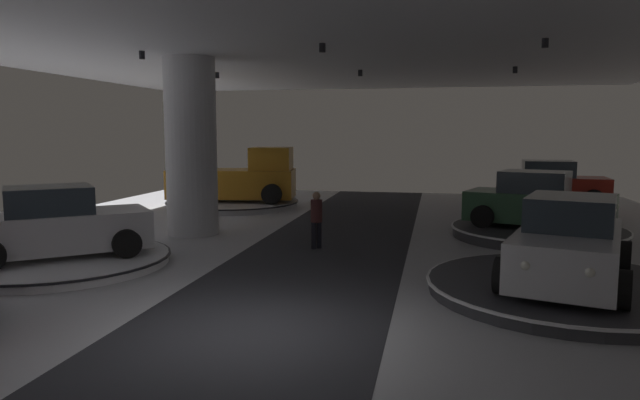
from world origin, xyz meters
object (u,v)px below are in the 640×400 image
Objects in this scene: display_platform_deep_left at (233,203)px; display_platform_mid_left at (59,260)px; display_car_deep_right at (551,184)px; column_left at (191,147)px; display_platform_far_right at (538,232)px; visitor_walking_near at (316,216)px; display_platform_deep_right at (550,207)px; display_car_mid_right at (569,244)px; display_car_far_right at (538,202)px; display_car_mid_left at (56,225)px; pickup_truck_deep_left at (240,179)px; display_platform_mid_right at (566,288)px.

display_platform_mid_left is at bearing -91.76° from display_platform_deep_left.
display_car_deep_right reaches higher than display_platform_mid_left.
column_left is 1.07× the size of display_platform_far_right.
visitor_walking_near is at bearing -155.10° from display_platform_far_right.
display_car_mid_right is at bearing -98.99° from display_platform_deep_right.
display_car_deep_right is at bearing 81.15° from display_car_mid_right.
display_car_far_right is 1.05× the size of display_car_mid_left.
column_left reaches higher than display_platform_deep_right.
display_car_far_right is 1.00× the size of display_car_mid_right.
display_platform_deep_right reaches higher than display_platform_deep_left.
visitor_walking_near is at bearing -154.92° from display_car_far_right.
display_car_mid_left is 0.96× the size of display_car_mid_right.
display_car_deep_right is at bearing 76.63° from display_platform_far_right.
column_left is 6.74m from pickup_truck_deep_left.
display_platform_deep_left is at bearing 88.12° from display_car_mid_left.
column_left reaches higher than display_platform_mid_right.
column_left reaches higher than pickup_truck_deep_left.
column_left reaches higher than display_car_far_right.
column_left is 7.05m from display_platform_deep_left.
display_platform_deep_right is 1.04× the size of display_car_mid_right.
display_car_deep_right reaches higher than display_platform_mid_right.
display_platform_mid_left is at bearing -152.86° from display_car_far_right.
display_platform_far_right is at bearing -19.90° from display_car_far_right.
pickup_truck_deep_left reaches higher than display_platform_deep_left.
display_platform_deep_right is at bearing 42.18° from display_car_mid_left.
display_car_far_right reaches higher than display_platform_far_right.
display_platform_deep_right is 0.91× the size of display_platform_far_right.
display_platform_deep_right is 0.86× the size of display_platform_mid_right.
display_car_mid_left is (-1.43, -4.70, -1.76)m from column_left.
display_platform_mid_right is at bearing -46.53° from pickup_truck_deep_left.
display_platform_mid_right is (-1.95, -12.48, -0.99)m from display_car_deep_right.
display_car_far_right is 0.83× the size of display_platform_mid_right.
display_platform_deep_right is at bearing -3.68° from display_car_deep_right.
display_car_far_right is (-1.48, -6.09, -0.03)m from display_car_deep_right.
pickup_truck_deep_left reaches higher than display_car_mid_left.
column_left is at bearing 154.15° from display_car_mid_right.
display_platform_mid_right is 1.20× the size of display_car_mid_right.
display_car_mid_left is at bearing -91.88° from display_platform_deep_left.
display_platform_mid_right is at bearing -45.58° from display_platform_deep_left.
display_platform_deep_left is at bearing 134.42° from display_platform_mid_right.
display_car_mid_left is 0.77× the size of display_platform_deep_left.
display_platform_deep_right is 1.09× the size of display_car_deep_right.
display_platform_far_right reaches higher than display_platform_deep_left.
display_platform_deep_right is 0.89× the size of display_platform_mid_left.
display_car_far_right is at bearing 85.80° from display_platform_mid_right.
display_platform_far_right is at bearing -24.05° from pickup_truck_deep_left.
display_car_mid_left is (-12.01, -6.16, -0.11)m from display_car_far_right.
display_car_deep_right is 12.85m from pickup_truck_deep_left.
display_car_far_right is 0.82× the size of pickup_truck_deep_left.
display_car_far_right is (10.58, 1.46, -1.65)m from column_left.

